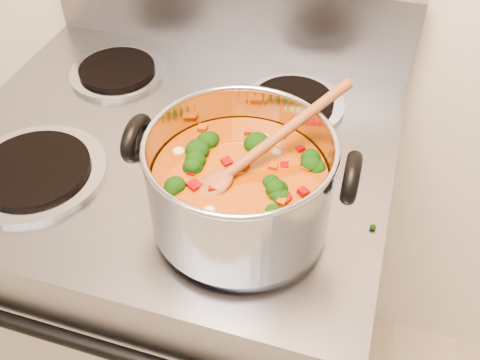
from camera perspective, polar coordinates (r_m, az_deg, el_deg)
name	(u,v)px	position (r m, az deg, el deg)	size (l,w,h in m)	color
electric_range	(191,285)	(1.28, -5.29, -11.07)	(0.75, 0.68, 1.08)	gray
stockpot	(240,184)	(0.73, 0.02, -0.44)	(0.31, 0.26, 0.15)	#ACADB5
wooden_spoon	(248,159)	(0.71, 0.87, 2.25)	(0.19, 0.22, 0.10)	brown
cooktop_crumbs	(213,197)	(0.82, -2.94, -1.78)	(0.17, 0.32, 0.01)	black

